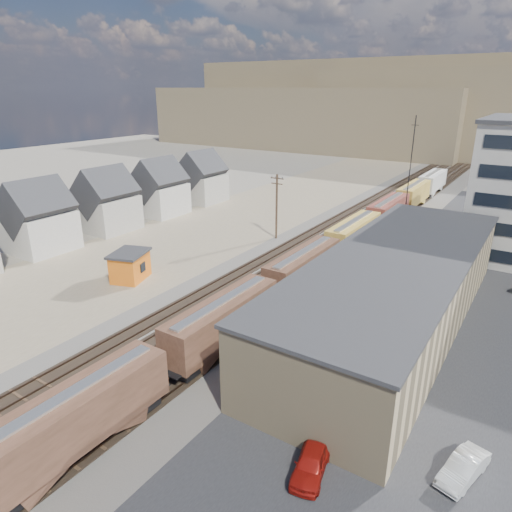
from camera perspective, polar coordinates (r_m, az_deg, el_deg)
The scene contains 14 objects.
ground at distance 37.61m, azimuth -20.84°, elevation -17.15°, with size 300.00×300.00×0.00m, color #6B6356.
ballast_bed at distance 74.33m, azimuth 11.36°, elevation 2.67°, with size 18.00×200.00×0.06m, color #4C4742.
dirt_yard at distance 75.74m, azimuth -5.76°, elevation 3.29°, with size 24.00×180.00×0.03m, color #786A52.
asphalt_lot at distance 55.80m, azimuth 26.51°, elevation -5.24°, with size 26.00×120.00×0.04m, color #232326.
rail_tracks at distance 74.50m, azimuth 10.97°, elevation 2.80°, with size 11.40×200.00×0.24m.
freight_train at distance 58.90m, azimuth 9.35°, elevation 0.94°, with size 3.00×119.74×4.46m.
warehouse at distance 46.34m, azimuth 16.92°, elevation -4.03°, with size 12.40×40.40×7.25m.
utility_pole_north at distance 69.56m, azimuth 2.59°, elevation 6.35°, with size 2.20×0.32×10.00m.
radio_mast at distance 79.72m, azimuth 18.66°, elevation 9.93°, with size 1.20×0.16×18.00m.
townhouse_row at distance 74.74m, azimuth -21.70°, elevation 5.15°, with size 8.15×68.16×10.47m.
hills_north at distance 185.99m, azimuth 26.35°, elevation 15.87°, with size 265.00×80.00×32.00m.
maintenance_shed at distance 57.27m, azimuth -15.47°, elevation -1.16°, with size 5.13×5.81×3.55m.
parked_car_red at distance 30.43m, azimuth 6.92°, elevation -24.29°, with size 1.81×4.49×1.53m, color maroon.
parked_car_white at distance 32.48m, azimuth 24.48°, elevation -23.01°, with size 1.50×4.30×1.42m, color silver.
Camera 1 is at (25.84, -16.12, 22.06)m, focal length 32.00 mm.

